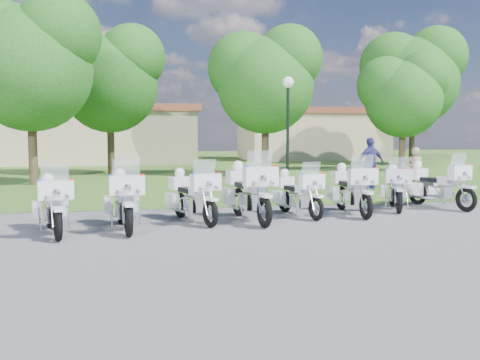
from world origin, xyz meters
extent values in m
plane|color=#5B5B61|center=(0.00, 0.00, 0.00)|extent=(100.00, 100.00, 0.00)
cube|color=#32591C|center=(0.00, 27.00, 0.00)|extent=(100.00, 48.00, 0.01)
torus|color=black|center=(-4.58, -1.09, 0.31)|extent=(0.28, 0.65, 0.63)
torus|color=black|center=(-4.98, 0.47, 0.31)|extent=(0.28, 0.65, 0.63)
cube|color=white|center=(-4.57, -1.11, 0.64)|extent=(0.27, 0.45, 0.07)
cube|color=white|center=(-4.63, -0.88, 0.99)|extent=(0.72, 0.39, 0.38)
cube|color=silver|center=(-4.64, -0.82, 1.33)|extent=(0.54, 0.24, 0.36)
sphere|color=red|center=(-4.32, -0.86, 1.17)|extent=(0.09, 0.09, 0.09)
sphere|color=#1426E5|center=(-4.91, -1.01, 1.17)|extent=(0.09, 0.09, 0.09)
cube|color=silver|center=(-4.78, -0.29, 0.43)|extent=(0.44, 0.59, 0.32)
cube|color=white|center=(-4.72, -0.51, 0.76)|extent=(0.42, 0.55, 0.21)
cube|color=black|center=(-4.85, -0.02, 0.74)|extent=(0.46, 0.65, 0.11)
cube|color=white|center=(-4.67, 0.40, 0.47)|extent=(0.29, 0.52, 0.34)
cube|color=white|center=(-5.22, 0.26, 0.47)|extent=(0.29, 0.52, 0.34)
cube|color=white|center=(-4.98, 0.50, 0.87)|extent=(0.53, 0.48, 0.30)
sphere|color=white|center=(-4.98, 0.50, 1.12)|extent=(0.25, 0.25, 0.25)
torus|color=black|center=(-3.22, -0.91, 0.33)|extent=(0.21, 0.68, 0.67)
torus|color=black|center=(-3.43, 0.78, 0.33)|extent=(0.21, 0.68, 0.67)
cube|color=white|center=(-3.21, -0.93, 0.68)|extent=(0.23, 0.46, 0.07)
cube|color=white|center=(-3.25, -0.68, 1.05)|extent=(0.74, 0.33, 0.40)
cube|color=silver|center=(-3.25, -0.62, 1.40)|extent=(0.57, 0.19, 0.38)
sphere|color=red|center=(-2.92, -0.70, 1.24)|extent=(0.09, 0.09, 0.09)
sphere|color=#1426E5|center=(-3.56, -0.78, 1.24)|extent=(0.09, 0.09, 0.09)
cube|color=silver|center=(-3.32, -0.05, 0.45)|extent=(0.41, 0.60, 0.34)
cube|color=white|center=(-3.29, -0.28, 0.80)|extent=(0.38, 0.56, 0.22)
cube|color=black|center=(-3.36, 0.25, 0.78)|extent=(0.41, 0.66, 0.12)
cube|color=white|center=(-3.11, 0.67, 0.50)|extent=(0.24, 0.54, 0.36)
cube|color=white|center=(-3.71, 0.59, 0.50)|extent=(0.24, 0.54, 0.36)
cube|color=white|center=(-3.43, 0.81, 0.92)|extent=(0.53, 0.46, 0.32)
sphere|color=white|center=(-3.43, 0.81, 1.18)|extent=(0.26, 0.26, 0.26)
torus|color=black|center=(-1.42, -0.13, 0.32)|extent=(0.33, 0.65, 0.65)
torus|color=black|center=(-1.97, 1.41, 0.32)|extent=(0.33, 0.65, 0.65)
cube|color=white|center=(-1.42, -0.15, 0.66)|extent=(0.31, 0.46, 0.07)
cube|color=white|center=(-1.50, 0.08, 1.01)|extent=(0.73, 0.45, 0.39)
cube|color=silver|center=(-1.52, 0.13, 1.35)|extent=(0.55, 0.29, 0.36)
sphere|color=red|center=(-1.19, 0.13, 1.20)|extent=(0.09, 0.09, 0.09)
sphere|color=#1426E5|center=(-1.77, -0.08, 1.20)|extent=(0.09, 0.09, 0.09)
cube|color=silver|center=(-1.71, 0.66, 0.43)|extent=(0.49, 0.62, 0.33)
cube|color=white|center=(-1.63, 0.44, 0.77)|extent=(0.46, 0.58, 0.21)
cube|color=black|center=(-1.80, 0.93, 0.75)|extent=(0.51, 0.67, 0.12)
cube|color=white|center=(-1.65, 1.37, 0.48)|extent=(0.33, 0.53, 0.35)
cube|color=white|center=(-2.20, 1.18, 0.48)|extent=(0.33, 0.53, 0.35)
cube|color=white|center=(-1.98, 1.44, 0.89)|extent=(0.57, 0.52, 0.31)
sphere|color=white|center=(-1.98, 1.44, 1.14)|extent=(0.25, 0.25, 0.25)
torus|color=black|center=(-0.24, -0.39, 0.36)|extent=(0.24, 0.74, 0.73)
torus|color=black|center=(-0.49, 1.45, 0.36)|extent=(0.24, 0.74, 0.73)
cube|color=white|center=(-0.23, -0.41, 0.74)|extent=(0.26, 0.50, 0.08)
cube|color=white|center=(-0.27, -0.14, 1.14)|extent=(0.81, 0.36, 0.44)
cube|color=silver|center=(-0.28, -0.07, 1.53)|extent=(0.62, 0.21, 0.41)
sphere|color=red|center=(0.08, -0.16, 1.35)|extent=(0.10, 0.10, 0.10)
sphere|color=#1426E5|center=(-0.61, -0.25, 1.35)|extent=(0.10, 0.10, 0.10)
cube|color=silver|center=(-0.36, 0.55, 0.49)|extent=(0.45, 0.65, 0.37)
cube|color=white|center=(-0.33, 0.29, 0.87)|extent=(0.42, 0.61, 0.24)
cube|color=black|center=(-0.41, 0.88, 0.85)|extent=(0.46, 0.72, 0.13)
cube|color=white|center=(-0.14, 1.33, 0.54)|extent=(0.27, 0.59, 0.39)
cube|color=white|center=(-0.79, 1.24, 0.54)|extent=(0.27, 0.59, 0.39)
cube|color=white|center=(-0.49, 1.48, 1.00)|extent=(0.58, 0.50, 0.35)
sphere|color=white|center=(-0.49, 1.48, 1.29)|extent=(0.28, 0.28, 0.28)
torus|color=black|center=(1.23, 0.34, 0.30)|extent=(0.26, 0.61, 0.60)
torus|color=black|center=(0.86, 1.82, 0.30)|extent=(0.26, 0.61, 0.60)
cube|color=white|center=(1.24, 0.32, 0.61)|extent=(0.25, 0.42, 0.06)
cube|color=white|center=(1.18, 0.54, 0.94)|extent=(0.68, 0.37, 0.36)
cube|color=silver|center=(1.17, 0.59, 1.26)|extent=(0.51, 0.23, 0.34)
sphere|color=red|center=(1.48, 0.56, 1.11)|extent=(0.08, 0.08, 0.08)
sphere|color=#1426E5|center=(0.92, 0.42, 1.11)|extent=(0.08, 0.08, 0.08)
cube|color=silver|center=(1.04, 1.10, 0.40)|extent=(0.42, 0.56, 0.30)
cube|color=white|center=(1.10, 0.89, 0.72)|extent=(0.39, 0.52, 0.20)
cube|color=black|center=(0.98, 1.36, 0.70)|extent=(0.43, 0.61, 0.11)
cube|color=white|center=(1.15, 1.75, 0.45)|extent=(0.27, 0.49, 0.32)
cube|color=white|center=(0.63, 1.62, 0.45)|extent=(0.27, 0.49, 0.32)
cube|color=white|center=(0.85, 1.84, 0.83)|extent=(0.51, 0.45, 0.29)
sphere|color=white|center=(0.85, 1.84, 1.06)|extent=(0.23, 0.23, 0.23)
torus|color=black|center=(2.49, 0.26, 0.33)|extent=(0.14, 0.67, 0.67)
torus|color=black|center=(2.53, 1.96, 0.33)|extent=(0.14, 0.67, 0.67)
cube|color=white|center=(2.49, 0.24, 0.68)|extent=(0.19, 0.44, 0.07)
cube|color=white|center=(2.50, 0.49, 1.05)|extent=(0.73, 0.25, 0.40)
cube|color=silver|center=(2.50, 0.55, 1.40)|extent=(0.56, 0.13, 0.38)
sphere|color=red|center=(2.82, 0.42, 1.24)|extent=(0.09, 0.09, 0.09)
sphere|color=#1426E5|center=(2.18, 0.43, 1.24)|extent=(0.09, 0.09, 0.09)
cube|color=silver|center=(2.51, 1.13, 0.45)|extent=(0.35, 0.57, 0.34)
cube|color=white|center=(2.51, 0.89, 0.80)|extent=(0.33, 0.53, 0.22)
cube|color=black|center=(2.52, 1.43, 0.78)|extent=(0.35, 0.63, 0.12)
cube|color=white|center=(2.82, 1.80, 0.50)|extent=(0.19, 0.52, 0.36)
cube|color=white|center=(2.22, 1.82, 0.50)|extent=(0.19, 0.52, 0.36)
cube|color=white|center=(2.53, 1.99, 0.92)|extent=(0.49, 0.41, 0.32)
sphere|color=white|center=(2.53, 1.99, 1.18)|extent=(0.26, 0.26, 0.26)
torus|color=black|center=(3.76, 1.01, 0.31)|extent=(0.34, 0.63, 0.63)
torus|color=black|center=(4.32, 2.50, 0.31)|extent=(0.34, 0.63, 0.63)
cube|color=white|center=(3.75, 0.99, 0.64)|extent=(0.30, 0.45, 0.07)
cube|color=white|center=(3.84, 1.21, 0.98)|extent=(0.71, 0.45, 0.37)
cube|color=silver|center=(3.86, 1.26, 1.31)|extent=(0.53, 0.29, 0.35)
sphere|color=red|center=(4.10, 1.05, 1.16)|extent=(0.08, 0.08, 0.08)
sphere|color=#1426E5|center=(3.54, 1.26, 1.16)|extent=(0.08, 0.08, 0.08)
cube|color=silver|center=(4.05, 1.77, 0.42)|extent=(0.48, 0.60, 0.32)
cube|color=white|center=(3.97, 1.56, 0.75)|extent=(0.45, 0.56, 0.21)
cube|color=black|center=(4.15, 2.03, 0.73)|extent=(0.50, 0.66, 0.11)
cube|color=white|center=(4.54, 2.27, 0.47)|extent=(0.33, 0.52, 0.34)
cube|color=white|center=(4.01, 2.47, 0.47)|extent=(0.33, 0.52, 0.34)
cube|color=white|center=(4.33, 2.52, 0.86)|extent=(0.55, 0.51, 0.30)
sphere|color=white|center=(4.33, 2.52, 1.11)|extent=(0.24, 0.24, 0.24)
torus|color=black|center=(5.73, 1.01, 0.33)|extent=(0.33, 0.68, 0.67)
torus|color=black|center=(5.20, 2.63, 0.33)|extent=(0.33, 0.68, 0.67)
cube|color=white|center=(5.74, 0.99, 0.68)|extent=(0.31, 0.47, 0.07)
cube|color=white|center=(5.66, 1.23, 1.05)|extent=(0.76, 0.45, 0.40)
cube|color=silver|center=(5.64, 1.29, 1.40)|extent=(0.57, 0.29, 0.38)
sphere|color=red|center=(5.98, 1.27, 1.24)|extent=(0.09, 0.09, 0.09)
sphere|color=#1426E5|center=(5.38, 1.07, 1.24)|extent=(0.09, 0.09, 0.09)
cube|color=silver|center=(5.46, 1.84, 0.45)|extent=(0.50, 0.64, 0.34)
cube|color=white|center=(5.54, 1.61, 0.80)|extent=(0.47, 0.59, 0.22)
cube|color=black|center=(5.37, 2.12, 0.78)|extent=(0.52, 0.70, 0.12)
cube|color=white|center=(5.53, 2.58, 0.50)|extent=(0.33, 0.55, 0.36)
cube|color=white|center=(4.96, 2.39, 0.50)|extent=(0.33, 0.55, 0.36)
cube|color=white|center=(5.19, 2.66, 0.92)|extent=(0.58, 0.53, 0.32)
sphere|color=white|center=(5.19, 2.66, 1.18)|extent=(0.26, 0.26, 0.26)
cylinder|color=black|center=(2.77, 8.23, 1.97)|extent=(0.12, 0.12, 3.94)
sphere|color=white|center=(2.77, 8.23, 4.09)|extent=(0.44, 0.44, 0.44)
cylinder|color=#38281C|center=(-7.22, 11.16, 1.72)|extent=(0.36, 0.36, 3.43)
sphere|color=#1E5217|center=(-7.22, 11.16, 4.68)|extent=(4.99, 4.99, 4.99)
sphere|color=#1E5217|center=(-8.31, 11.55, 5.62)|extent=(3.74, 3.74, 3.74)
sphere|color=#1E5217|center=(-6.05, 10.85, 6.08)|extent=(3.43, 3.43, 3.43)
cylinder|color=#38281C|center=(-4.34, 16.44, 1.69)|extent=(0.36, 0.36, 3.37)
sphere|color=#1E5217|center=(-4.34, 16.44, 4.60)|extent=(4.90, 4.90, 4.90)
sphere|color=#1E5217|center=(-5.42, 16.83, 5.52)|extent=(3.68, 3.68, 3.68)
sphere|color=#1E5217|center=(-3.19, 16.14, 5.98)|extent=(3.37, 3.37, 3.37)
cylinder|color=#38281C|center=(3.29, 14.12, 1.64)|extent=(0.36, 0.36, 3.29)
sphere|color=#1E5217|center=(3.29, 14.12, 4.48)|extent=(4.78, 4.78, 4.78)
sphere|color=#1E5217|center=(2.25, 14.49, 5.38)|extent=(3.59, 3.59, 3.59)
sphere|color=#1E5217|center=(4.41, 13.82, 5.83)|extent=(3.29, 3.29, 3.29)
cylinder|color=#38281C|center=(11.75, 16.08, 1.48)|extent=(0.36, 0.36, 2.95)
sphere|color=#1E5217|center=(11.75, 16.08, 4.02)|extent=(4.29, 4.29, 4.29)
sphere|color=#1E5217|center=(10.81, 16.41, 4.83)|extent=(3.22, 3.22, 3.22)
sphere|color=#1E5217|center=(12.76, 15.81, 5.23)|extent=(2.95, 2.95, 2.95)
cylinder|color=#38281C|center=(15.32, 21.51, 2.04)|extent=(0.36, 0.36, 4.08)
sphere|color=#1E5217|center=(15.32, 21.51, 5.56)|extent=(5.93, 5.93, 5.93)
sphere|color=#1E5217|center=(14.02, 21.98, 6.67)|extent=(4.45, 4.45, 4.45)
sphere|color=#1E5217|center=(16.71, 21.14, 7.23)|extent=(4.08, 4.08, 4.08)
cube|color=tan|center=(-6.00, 28.00, 1.80)|extent=(14.00, 8.00, 3.60)
cube|color=brown|center=(-6.00, 28.00, 3.85)|extent=(14.56, 8.32, 0.50)
cube|color=tan|center=(11.00, 30.00, 1.80)|extent=(11.00, 7.00, 3.60)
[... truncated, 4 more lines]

